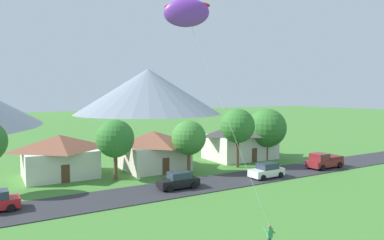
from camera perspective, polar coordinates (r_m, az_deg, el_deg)
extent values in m
cube|color=#2D2D33|center=(35.23, -8.46, -11.75)|extent=(160.00, 6.02, 0.08)
cone|color=gray|center=(171.40, -7.12, 4.60)|extent=(70.25, 70.25, 21.71)
cube|color=silver|center=(53.72, 7.75, -4.28)|extent=(9.63, 6.67, 3.58)
pyramid|color=#474247|center=(53.38, 7.78, -1.33)|extent=(10.40, 7.21, 1.97)
cube|color=brown|center=(51.28, 10.06, -5.61)|extent=(0.90, 0.06, 2.00)
cube|color=silver|center=(44.50, -20.57, -6.54)|extent=(7.88, 6.71, 3.20)
pyramid|color=brown|center=(44.11, -20.65, -3.37)|extent=(8.51, 7.25, 1.76)
cube|color=brown|center=(41.35, -19.75, -8.18)|extent=(0.90, 0.06, 2.00)
cube|color=beige|center=(46.30, -6.25, -5.90)|extent=(7.51, 7.39, 3.17)
pyramid|color=brown|center=(45.93, -6.28, -2.88)|extent=(8.11, 7.98, 1.74)
cube|color=brown|center=(43.10, -4.22, -7.44)|extent=(0.90, 0.06, 2.00)
cylinder|color=brown|center=(41.02, -12.23, -7.33)|extent=(0.44, 0.44, 3.12)
sphere|color=#33752D|center=(40.51, -12.30, -2.94)|extent=(4.28, 4.28, 4.28)
cylinder|color=brown|center=(47.23, 7.33, -5.31)|extent=(0.44, 0.44, 3.81)
sphere|color=#33752D|center=(46.77, 7.37, -0.94)|extent=(4.55, 4.55, 4.55)
cylinder|color=brown|center=(52.94, 11.97, -4.96)|extent=(0.44, 0.44, 2.66)
sphere|color=#33752D|center=(52.50, 12.02, -1.25)|extent=(5.62, 5.62, 5.62)
cylinder|color=brown|center=(43.23, -0.52, -6.82)|extent=(0.44, 0.44, 2.85)
sphere|color=#3D7F33|center=(42.75, -0.52, -2.88)|extent=(4.18, 4.18, 4.18)
cube|color=white|center=(42.04, 11.93, -8.26)|extent=(4.25, 1.92, 0.80)
cube|color=#2D3847|center=(41.99, 12.09, -7.25)|extent=(2.24, 1.65, 0.68)
cylinder|color=black|center=(40.55, 11.44, -9.13)|extent=(0.65, 0.26, 0.64)
cylinder|color=black|center=(41.87, 9.69, -8.68)|extent=(0.65, 0.26, 0.64)
cylinder|color=black|center=(42.40, 14.12, -8.58)|extent=(0.65, 0.26, 0.64)
cylinder|color=black|center=(43.67, 12.37, -8.18)|extent=(0.65, 0.26, 0.64)
cylinder|color=black|center=(33.20, -27.17, -12.54)|extent=(0.65, 0.26, 0.64)
cylinder|color=black|center=(34.97, -27.46, -11.70)|extent=(0.65, 0.26, 0.64)
cube|color=black|center=(36.65, -2.25, -10.04)|extent=(4.26, 1.95, 0.80)
cube|color=#2D3847|center=(36.54, -2.04, -8.89)|extent=(2.25, 1.66, 0.68)
cylinder|color=black|center=(35.36, -3.59, -11.05)|extent=(0.65, 0.26, 0.64)
cylinder|color=black|center=(36.98, -4.80, -10.37)|extent=(0.65, 0.26, 0.64)
cylinder|color=black|center=(36.53, 0.33, -10.54)|extent=(0.65, 0.26, 0.64)
cylinder|color=black|center=(38.10, -1.01, -9.91)|extent=(0.65, 0.26, 0.64)
cube|color=maroon|center=(49.50, 20.67, -6.46)|extent=(5.26, 2.15, 0.84)
cube|color=maroon|center=(48.49, 19.91, -5.62)|extent=(1.95, 1.89, 0.90)
cube|color=#2D3847|center=(48.45, 19.91, -5.30)|extent=(1.67, 1.93, 0.28)
cube|color=maroon|center=(50.31, 21.49, -5.62)|extent=(2.75, 2.04, 0.36)
cylinder|color=black|center=(47.62, 20.39, -7.23)|extent=(0.77, 0.30, 0.76)
cylinder|color=black|center=(48.87, 18.49, -6.90)|extent=(0.77, 0.30, 0.76)
cylinder|color=black|center=(50.31, 22.78, -6.69)|extent=(0.77, 0.30, 0.76)
cylinder|color=black|center=(51.50, 20.92, -6.39)|extent=(0.77, 0.30, 0.76)
cube|color=#388E51|center=(23.30, 12.40, -17.39)|extent=(0.36, 0.22, 0.58)
sphere|color=brown|center=(23.16, 12.42, -16.47)|extent=(0.21, 0.21, 0.21)
cylinder|color=#388E51|center=(23.15, 11.89, -17.16)|extent=(0.18, 0.55, 0.37)
cylinder|color=#388E51|center=(23.43, 12.72, -16.91)|extent=(0.18, 0.55, 0.37)
ellipsoid|color=purple|center=(22.77, -0.95, 16.91)|extent=(3.03, 2.69, 1.86)
ellipsoid|color=red|center=(23.28, -0.82, 17.92)|extent=(2.57, 2.04, 0.64)
cylinder|color=silver|center=(21.85, 5.80, 0.05)|extent=(3.92, 3.55, 13.17)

